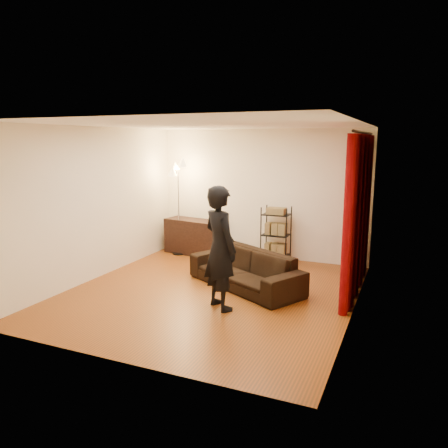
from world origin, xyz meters
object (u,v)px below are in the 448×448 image
at_px(media_cabinet, 194,237).
at_px(person, 220,248).
at_px(storage_boxes, 230,250).
at_px(floor_lamp, 179,209).
at_px(sofa, 245,269).
at_px(wire_shelf, 276,235).

bearing_deg(media_cabinet, person, -46.67).
bearing_deg(person, storage_boxes, -35.31).
bearing_deg(storage_boxes, floor_lamp, -170.38).
distance_m(media_cabinet, storage_boxes, 0.86).
bearing_deg(sofa, wire_shelf, 117.62).
xyz_separation_m(sofa, storage_boxes, (-0.99, 1.71, -0.16)).
height_order(storage_boxes, wire_shelf, wire_shelf).
distance_m(sofa, floor_lamp, 2.70).
relative_size(wire_shelf, floor_lamp, 0.57).
relative_size(media_cabinet, floor_lamp, 0.65).
xyz_separation_m(media_cabinet, floor_lamp, (-0.30, -0.14, 0.63)).
bearing_deg(storage_boxes, sofa, -59.87).
bearing_deg(person, media_cabinet, -21.01).
bearing_deg(media_cabinet, floor_lamp, -145.28).
relative_size(sofa, wire_shelf, 1.85).
relative_size(person, media_cabinet, 1.40).
bearing_deg(wire_shelf, floor_lamp, 163.25).
xyz_separation_m(person, media_cabinet, (-1.81, 2.68, -0.53)).
relative_size(sofa, storage_boxes, 5.82).
height_order(sofa, media_cabinet, media_cabinet).
distance_m(wire_shelf, floor_lamp, 2.20).
bearing_deg(wire_shelf, sofa, -112.29).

